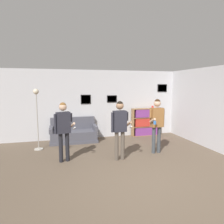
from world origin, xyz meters
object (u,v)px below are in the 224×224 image
at_px(couch, 74,134).
at_px(drinking_cup, 153,107).
at_px(person_player_foreground_left, 63,126).
at_px(floor_lamp, 37,111).
at_px(bookshelf, 146,122).
at_px(bottle_on_floor, 67,145).
at_px(person_watcher_holding_cup, 157,120).
at_px(person_player_foreground_center, 120,124).

relative_size(couch, drinking_cup, 16.86).
bearing_deg(person_player_foreground_left, floor_lamp, 121.85).
xyz_separation_m(bookshelf, drinking_cup, (0.30, 0.00, 0.63)).
distance_m(floor_lamp, bottle_on_floor, 1.50).
height_order(person_player_foreground_left, drinking_cup, person_player_foreground_left).
bearing_deg(bookshelf, floor_lamp, -168.02).
distance_m(couch, floor_lamp, 1.69).
distance_m(person_watcher_holding_cup, drinking_cup, 2.34).
bearing_deg(couch, bookshelf, 3.74).
xyz_separation_m(floor_lamp, person_player_foreground_left, (0.80, -1.28, -0.27)).
bearing_deg(person_player_foreground_left, person_watcher_holding_cup, 0.43).
height_order(couch, person_player_foreground_center, person_player_foreground_center).
relative_size(person_player_foreground_center, person_watcher_holding_cup, 0.99).
xyz_separation_m(couch, drinking_cup, (3.30, 0.20, 0.91)).
height_order(bottle_on_floor, drinking_cup, drinking_cup).
height_order(person_watcher_holding_cup, drinking_cup, person_watcher_holding_cup).
bearing_deg(floor_lamp, bottle_on_floor, -4.94).
relative_size(couch, bookshelf, 1.45).
bearing_deg(floor_lamp, bookshelf, 11.98).
xyz_separation_m(floor_lamp, person_watcher_holding_cup, (3.59, -1.26, -0.24)).
xyz_separation_m(bookshelf, floor_lamp, (-4.19, -0.89, 0.70)).
relative_size(person_player_foreground_left, person_player_foreground_center, 0.99).
bearing_deg(bookshelf, person_player_foreground_left, -147.37).
height_order(bookshelf, bottle_on_floor, bookshelf).
bearing_deg(couch, bottle_on_floor, -108.79).
height_order(person_player_foreground_center, bottle_on_floor, person_player_foreground_center).
xyz_separation_m(person_player_foreground_left, person_player_foreground_center, (1.51, -0.27, 0.02)).
bearing_deg(person_player_foreground_left, person_player_foreground_center, -9.94).
relative_size(couch, person_watcher_holding_cup, 1.02).
distance_m(bookshelf, person_player_foreground_center, 3.11).
distance_m(couch, bookshelf, 3.03).
height_order(couch, drinking_cup, drinking_cup).
relative_size(person_player_foreground_center, drinking_cup, 16.31).
distance_m(person_player_foreground_left, person_player_foreground_center, 1.54).
height_order(couch, floor_lamp, floor_lamp).
bearing_deg(floor_lamp, couch, 30.37).
xyz_separation_m(person_player_foreground_center, person_watcher_holding_cup, (1.28, 0.29, 0.01)).
relative_size(floor_lamp, person_watcher_holding_cup, 1.18).
xyz_separation_m(person_player_foreground_left, bottle_on_floor, (0.12, 1.20, -0.92)).
distance_m(person_player_foreground_center, bottle_on_floor, 2.23).
distance_m(person_player_foreground_left, bottle_on_floor, 1.52).
height_order(person_player_foreground_left, person_player_foreground_center, person_player_foreground_center).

